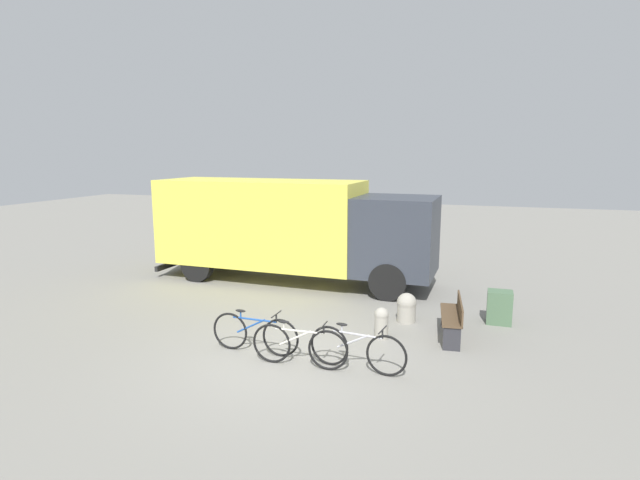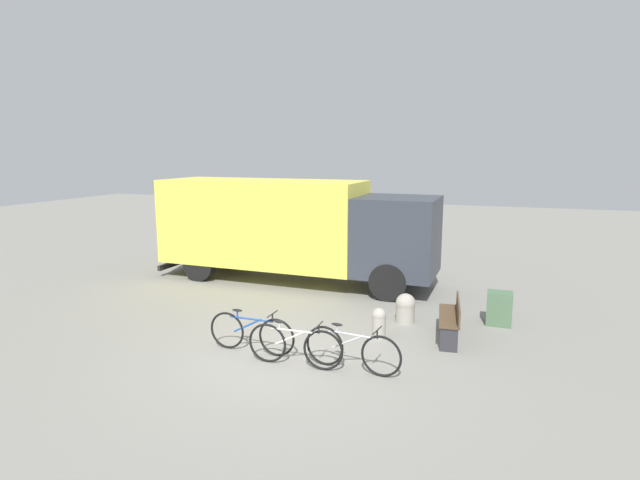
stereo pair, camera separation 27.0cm
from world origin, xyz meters
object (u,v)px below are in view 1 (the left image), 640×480
object	(u,v)px
park_bench	(454,316)
bollard_near_bench	(381,322)
bicycle_near	(255,333)
bollard_far_bench	(407,307)
delivery_truck	(289,226)
bicycle_far	(357,349)
utility_box	(499,307)
bicycle_middle	(299,346)

from	to	relation	value
park_bench	bollard_near_bench	world-z (taller)	park_bench
bicycle_near	bollard_near_bench	bearing A→B (deg)	36.06
bicycle_near	bollard_far_bench	size ratio (longest dim) A/B	2.71
bicycle_near	delivery_truck	bearing A→B (deg)	105.80
delivery_truck	bollard_far_bench	size ratio (longest dim) A/B	12.50
bicycle_far	bollard_far_bench	size ratio (longest dim) A/B	2.70
bicycle_far	utility_box	distance (m)	4.26
delivery_truck	utility_box	size ratio (longest dim) A/B	11.16
delivery_truck	bollard_near_bench	world-z (taller)	delivery_truck
bicycle_far	bollard_near_bench	world-z (taller)	bicycle_far
bicycle_middle	bollard_far_bench	size ratio (longest dim) A/B	2.71
delivery_truck	park_bench	bearing A→B (deg)	-31.94
bicycle_near	bollard_far_bench	world-z (taller)	bicycle_near
delivery_truck	bicycle_far	bearing A→B (deg)	-56.27
bicycle_middle	bicycle_far	world-z (taller)	same
park_bench	bollard_far_bench	bearing A→B (deg)	51.04
bicycle_far	bollard_far_bench	world-z (taller)	bicycle_far
bollard_near_bench	utility_box	world-z (taller)	utility_box
bicycle_near	bicycle_far	bearing A→B (deg)	-3.07
bicycle_far	bollard_near_bench	size ratio (longest dim) A/B	2.74
delivery_truck	bicycle_middle	distance (m)	6.32
bollard_far_bench	utility_box	size ratio (longest dim) A/B	0.89
bicycle_middle	bicycle_near	bearing A→B (deg)	162.15
bicycle_middle	bollard_far_bench	xyz separation A→B (m)	(1.50, 3.07, -0.05)
bicycle_middle	bollard_near_bench	bearing A→B (deg)	57.17
delivery_truck	bicycle_near	size ratio (longest dim) A/B	4.60
bicycle_near	bicycle_far	xyz separation A→B (m)	(2.09, -0.16, 0.00)
bollard_near_bench	utility_box	xyz separation A→B (m)	(2.38, 1.77, 0.02)
bollard_near_bench	delivery_truck	bearing A→B (deg)	133.11
bollard_near_bench	bicycle_near	bearing A→B (deg)	-145.26
delivery_truck	bicycle_far	size ratio (longest dim) A/B	4.62
park_bench	bicycle_far	xyz separation A→B (m)	(-1.55, -2.20, -0.08)
bicycle_middle	utility_box	distance (m)	5.06
delivery_truck	bollard_far_bench	distance (m)	4.91
bollard_far_bench	bicycle_middle	bearing A→B (deg)	-116.10
delivery_truck	bicycle_middle	size ratio (longest dim) A/B	4.60
bicycle_near	utility_box	bearing A→B (deg)	37.01
bollard_far_bench	park_bench	bearing A→B (deg)	-33.14
park_bench	bicycle_middle	xyz separation A→B (m)	(-2.60, -2.36, -0.08)
bicycle_near	bollard_near_bench	world-z (taller)	bicycle_near
delivery_truck	park_bench	size ratio (longest dim) A/B	5.28
delivery_truck	bicycle_far	xyz separation A→B (m)	(3.48, -5.52, -1.30)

